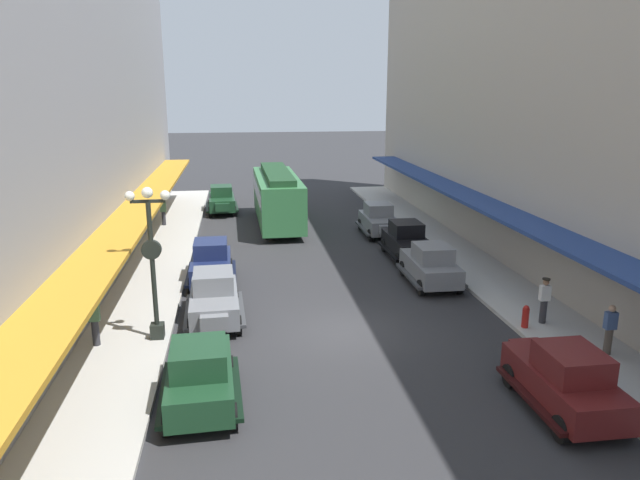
{
  "coord_description": "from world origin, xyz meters",
  "views": [
    {
      "loc": [
        -3.51,
        -18.93,
        8.31
      ],
      "look_at": [
        0.0,
        6.0,
        1.8
      ],
      "focal_mm": 32.78,
      "sensor_mm": 36.0,
      "label": 1
    }
  ],
  "objects_px": {
    "parked_car_3": "(211,262)",
    "pedestrian_1": "(95,321)",
    "parked_car_1": "(565,378)",
    "pedestrian_0": "(544,300)",
    "parked_car_5": "(407,240)",
    "parked_car_7": "(214,297)",
    "parked_car_6": "(200,373)",
    "lamp_post_with_clock": "(152,257)",
    "streetcar": "(277,196)",
    "parked_car_0": "(379,219)",
    "fire_hydrant": "(526,316)",
    "pedestrian_2": "(610,329)",
    "parked_car_4": "(222,199)",
    "pedestrian_3": "(163,211)",
    "parked_car_2": "(431,264)"
  },
  "relations": [
    {
      "from": "parked_car_4",
      "to": "parked_car_6",
      "type": "bearing_deg",
      "value": -90.0
    },
    {
      "from": "parked_car_2",
      "to": "streetcar",
      "type": "bearing_deg",
      "value": 115.02
    },
    {
      "from": "pedestrian_2",
      "to": "parked_car_3",
      "type": "bearing_deg",
      "value": 143.52
    },
    {
      "from": "parked_car_1",
      "to": "pedestrian_0",
      "type": "bearing_deg",
      "value": 66.64
    },
    {
      "from": "parked_car_2",
      "to": "lamp_post_with_clock",
      "type": "xyz_separation_m",
      "value": [
        -11.06,
        -4.52,
        2.04
      ]
    },
    {
      "from": "parked_car_3",
      "to": "pedestrian_1",
      "type": "xyz_separation_m",
      "value": [
        -3.49,
        -6.49,
        0.05
      ]
    },
    {
      "from": "pedestrian_1",
      "to": "pedestrian_2",
      "type": "relative_size",
      "value": 1.0
    },
    {
      "from": "parked_car_0",
      "to": "fire_hydrant",
      "type": "height_order",
      "value": "parked_car_0"
    },
    {
      "from": "parked_car_7",
      "to": "fire_hydrant",
      "type": "height_order",
      "value": "parked_car_7"
    },
    {
      "from": "parked_car_5",
      "to": "pedestrian_0",
      "type": "bearing_deg",
      "value": -75.61
    },
    {
      "from": "parked_car_0",
      "to": "pedestrian_1",
      "type": "bearing_deg",
      "value": -132.64
    },
    {
      "from": "parked_car_0",
      "to": "pedestrian_1",
      "type": "height_order",
      "value": "parked_car_0"
    },
    {
      "from": "parked_car_6",
      "to": "streetcar",
      "type": "bearing_deg",
      "value": 80.49
    },
    {
      "from": "parked_car_2",
      "to": "pedestrian_0",
      "type": "height_order",
      "value": "parked_car_2"
    },
    {
      "from": "parked_car_4",
      "to": "streetcar",
      "type": "distance_m",
      "value": 5.83
    },
    {
      "from": "parked_car_6",
      "to": "parked_car_0",
      "type": "bearing_deg",
      "value": 62.76
    },
    {
      "from": "parked_car_0",
      "to": "pedestrian_0",
      "type": "xyz_separation_m",
      "value": [
        2.61,
        -14.25,
        0.07
      ]
    },
    {
      "from": "parked_car_0",
      "to": "pedestrian_3",
      "type": "bearing_deg",
      "value": 163.81
    },
    {
      "from": "pedestrian_0",
      "to": "parked_car_7",
      "type": "bearing_deg",
      "value": 169.39
    },
    {
      "from": "parked_car_5",
      "to": "fire_hydrant",
      "type": "bearing_deg",
      "value": -80.81
    },
    {
      "from": "parked_car_1",
      "to": "pedestrian_1",
      "type": "height_order",
      "value": "parked_car_1"
    },
    {
      "from": "streetcar",
      "to": "pedestrian_2",
      "type": "xyz_separation_m",
      "value": [
        9.06,
        -20.22,
        -0.91
      ]
    },
    {
      "from": "pedestrian_0",
      "to": "pedestrian_2",
      "type": "bearing_deg",
      "value": -74.51
    },
    {
      "from": "lamp_post_with_clock",
      "to": "parked_car_4",
      "type": "bearing_deg",
      "value": 85.5
    },
    {
      "from": "parked_car_6",
      "to": "lamp_post_with_clock",
      "type": "distance_m",
      "value": 5.09
    },
    {
      "from": "parked_car_5",
      "to": "parked_car_1",
      "type": "bearing_deg",
      "value": -89.89
    },
    {
      "from": "parked_car_1",
      "to": "pedestrian_0",
      "type": "xyz_separation_m",
      "value": [
        2.34,
        5.42,
        0.07
      ]
    },
    {
      "from": "parked_car_6",
      "to": "pedestrian_1",
      "type": "xyz_separation_m",
      "value": [
        -3.61,
        4.03,
        0.05
      ]
    },
    {
      "from": "fire_hydrant",
      "to": "parked_car_0",
      "type": "bearing_deg",
      "value": 96.98
    },
    {
      "from": "parked_car_7",
      "to": "pedestrian_2",
      "type": "relative_size",
      "value": 2.63
    },
    {
      "from": "streetcar",
      "to": "pedestrian_1",
      "type": "relative_size",
      "value": 5.88
    },
    {
      "from": "lamp_post_with_clock",
      "to": "parked_car_5",
      "type": "bearing_deg",
      "value": 37.68
    },
    {
      "from": "parked_car_2",
      "to": "pedestrian_2",
      "type": "bearing_deg",
      "value": -67.26
    },
    {
      "from": "parked_car_1",
      "to": "pedestrian_3",
      "type": "distance_m",
      "value": 26.75
    },
    {
      "from": "parked_car_0",
      "to": "fire_hydrant",
      "type": "bearing_deg",
      "value": -83.02
    },
    {
      "from": "parked_car_6",
      "to": "pedestrian_0",
      "type": "bearing_deg",
      "value": 17.61
    },
    {
      "from": "parked_car_1",
      "to": "parked_car_4",
      "type": "distance_m",
      "value": 29.07
    },
    {
      "from": "lamp_post_with_clock",
      "to": "pedestrian_3",
      "type": "distance_m",
      "value": 17.58
    },
    {
      "from": "streetcar",
      "to": "parked_car_5",
      "type": "bearing_deg",
      "value": -54.35
    },
    {
      "from": "parked_car_5",
      "to": "parked_car_7",
      "type": "height_order",
      "value": "same"
    },
    {
      "from": "parked_car_5",
      "to": "parked_car_7",
      "type": "xyz_separation_m",
      "value": [
        -9.35,
        -7.04,
        0.0
      ]
    },
    {
      "from": "streetcar",
      "to": "pedestrian_3",
      "type": "distance_m",
      "value": 7.1
    },
    {
      "from": "parked_car_1",
      "to": "pedestrian_3",
      "type": "bearing_deg",
      "value": 119.11
    },
    {
      "from": "parked_car_1",
      "to": "pedestrian_2",
      "type": "distance_m",
      "value": 4.12
    },
    {
      "from": "pedestrian_2",
      "to": "parked_car_2",
      "type": "bearing_deg",
      "value": 112.74
    },
    {
      "from": "parked_car_3",
      "to": "parked_car_5",
      "type": "distance_m",
      "value": 9.96
    },
    {
      "from": "parked_car_3",
      "to": "pedestrian_1",
      "type": "distance_m",
      "value": 7.36
    },
    {
      "from": "parked_car_0",
      "to": "parked_car_4",
      "type": "height_order",
      "value": "same"
    },
    {
      "from": "parked_car_5",
      "to": "pedestrian_3",
      "type": "bearing_deg",
      "value": 146.11
    },
    {
      "from": "parked_car_0",
      "to": "parked_car_1",
      "type": "distance_m",
      "value": 19.67
    }
  ]
}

